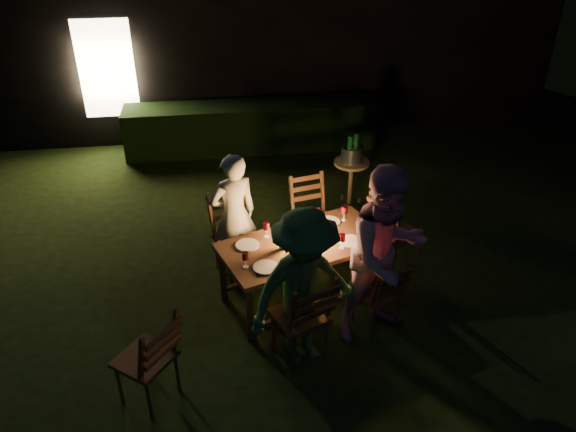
{
  "coord_description": "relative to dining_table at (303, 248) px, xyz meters",
  "views": [
    {
      "loc": [
        -1.1,
        -5.2,
        4.04
      ],
      "look_at": [
        -0.39,
        -0.09,
        0.91
      ],
      "focal_mm": 35.0,
      "sensor_mm": 36.0,
      "label": 1
    }
  ],
  "objects": [
    {
      "name": "garden_envelope",
      "position": [
        0.25,
        6.49,
        0.92
      ],
      "size": [
        40.0,
        40.0,
        3.2
      ],
      "color": "black",
      "rests_on": "ground"
    },
    {
      "name": "person_house_side",
      "position": [
        -0.7,
        0.62,
        0.1
      ],
      "size": [
        0.64,
        0.52,
        1.51
      ],
      "primitive_type": "imported",
      "rotation": [
        0.0,
        0.0,
        3.49
      ],
      "color": "white",
      "rests_on": "ground"
    },
    {
      "name": "plate_far_right",
      "position": [
        0.35,
        0.36,
        0.08
      ],
      "size": [
        0.25,
        0.25,
        0.01
      ],
      "primitive_type": "cylinder",
      "color": "white",
      "rests_on": "dining_table"
    },
    {
      "name": "chair_end",
      "position": [
        1.16,
        0.41,
        -0.34
      ],
      "size": [
        0.66,
        0.64,
        1.05
      ],
      "rotation": [
        0.0,
        0.0,
        -1.12
      ],
      "color": "#472917",
      "rests_on": "ground"
    },
    {
      "name": "napkin_right",
      "position": [
        0.62,
        -0.1,
        0.08
      ],
      "size": [
        0.18,
        0.14,
        0.01
      ],
      "primitive_type": "cube",
      "color": "red",
      "rests_on": "dining_table"
    },
    {
      "name": "plate_near_left",
      "position": [
        -0.44,
        -0.39,
        0.08
      ],
      "size": [
        0.25,
        0.25,
        0.01
      ],
      "primitive_type": "cylinder",
      "color": "white",
      "rests_on": "dining_table"
    },
    {
      "name": "chair_far_right",
      "position": [
        0.26,
        0.91,
        -0.35
      ],
      "size": [
        0.54,
        0.56,
        1.0
      ],
      "rotation": [
        0.0,
        0.0,
        3.36
      ],
      "color": "#472917",
      "rests_on": "ground"
    },
    {
      "name": "chair_near_right",
      "position": [
        0.68,
        -0.57,
        -0.38
      ],
      "size": [
        0.54,
        0.56,
        0.91
      ],
      "rotation": [
        0.0,
        0.0,
        0.39
      ],
      "color": "#472917",
      "rests_on": "ground"
    },
    {
      "name": "wineglass_a",
      "position": [
        -0.38,
        0.16,
        0.16
      ],
      "size": [
        0.06,
        0.06,
        0.18
      ],
      "primitive_type": null,
      "color": "#59070F",
      "rests_on": "dining_table"
    },
    {
      "name": "phone",
      "position": [
        -0.48,
        -0.49,
        0.08
      ],
      "size": [
        0.14,
        0.07,
        0.01
      ],
      "primitive_type": "cube",
      "color": "black",
      "rests_on": "dining_table"
    },
    {
      "name": "bottle_table",
      "position": [
        -0.24,
        -0.08,
        0.21
      ],
      "size": [
        0.07,
        0.07,
        0.28
      ],
      "primitive_type": "cylinder",
      "color": "#0F471E",
      "rests_on": "dining_table"
    },
    {
      "name": "wineglass_d",
      "position": [
        0.52,
        0.38,
        0.16
      ],
      "size": [
        0.06,
        0.06,
        0.18
      ],
      "primitive_type": null,
      "color": "#59070F",
      "rests_on": "dining_table"
    },
    {
      "name": "side_table",
      "position": [
        1.0,
        1.99,
        -0.07
      ],
      "size": [
        0.49,
        0.49,
        0.66
      ],
      "color": "olive",
      "rests_on": "ground"
    },
    {
      "name": "wineglass_c",
      "position": [
        0.38,
        -0.16,
        0.16
      ],
      "size": [
        0.06,
        0.06,
        0.18
      ],
      "primitive_type": null,
      "color": "#59070F",
      "rests_on": "dining_table"
    },
    {
      "name": "chair_near_left",
      "position": [
        -0.16,
        -0.88,
        -0.34
      ],
      "size": [
        0.63,
        0.64,
        1.05
      ],
      "rotation": [
        0.0,
        0.0,
        0.4
      ],
      "color": "#472917",
      "rests_on": "ground"
    },
    {
      "name": "person_opp_left",
      "position": [
        -0.15,
        -0.92,
        0.18
      ],
      "size": [
        1.22,
        0.94,
        1.66
      ],
      "primitive_type": "imported",
      "rotation": [
        0.0,
        0.0,
        0.34
      ],
      "color": "#336231",
      "rests_on": "ground"
    },
    {
      "name": "napkin_left",
      "position": [
        -0.03,
        -0.35,
        0.08
      ],
      "size": [
        0.18,
        0.14,
        0.01
      ],
      "primitive_type": "cube",
      "color": "red",
      "rests_on": "dining_table"
    },
    {
      "name": "bottle_bucket_b",
      "position": [
        1.05,
        2.03,
        0.17
      ],
      "size": [
        0.07,
        0.07,
        0.32
      ],
      "primitive_type": "cylinder",
      "color": "#0F471E",
      "rests_on": "side_table"
    },
    {
      "name": "plate_far_left",
      "position": [
        -0.59,
        0.02,
        0.08
      ],
      "size": [
        0.25,
        0.25,
        0.01
      ],
      "primitive_type": "cylinder",
      "color": "white",
      "rests_on": "dining_table"
    },
    {
      "name": "ice_bucket",
      "position": [
        1.0,
        1.99,
        0.12
      ],
      "size": [
        0.3,
        0.3,
        0.22
      ],
      "primitive_type": "cylinder",
      "color": "#A5A8AD",
      "rests_on": "side_table"
    },
    {
      "name": "plate_near_right",
      "position": [
        0.5,
        -0.05,
        0.08
      ],
      "size": [
        0.25,
        0.25,
        0.01
      ],
      "primitive_type": "cylinder",
      "color": "white",
      "rests_on": "dining_table"
    },
    {
      "name": "bottle_bucket_a",
      "position": [
        0.95,
        1.95,
        0.17
      ],
      "size": [
        0.07,
        0.07,
        0.32
      ],
      "primitive_type": "cylinder",
      "color": "#0F471E",
      "rests_on": "side_table"
    },
    {
      "name": "chair_far_left",
      "position": [
        -0.69,
        0.57,
        -0.34
      ],
      "size": [
        0.63,
        0.65,
        1.05
      ],
      "rotation": [
        0.0,
        0.0,
        3.57
      ],
      "color": "#472917",
      "rests_on": "ground"
    },
    {
      "name": "lantern",
      "position": [
        0.03,
        0.06,
        0.23
      ],
      "size": [
        0.16,
        0.16,
        0.35
      ],
      "color": "white",
      "rests_on": "dining_table"
    },
    {
      "name": "person_opp_right",
      "position": [
        0.7,
        -0.62,
        0.28
      ],
      "size": [
        1.09,
        0.97,
        1.86
      ],
      "primitive_type": "imported",
      "rotation": [
        0.0,
        0.0,
        0.34
      ],
      "color": "#CB8BA7",
      "rests_on": "ground"
    },
    {
      "name": "wineglass_e",
      "position": [
        0.01,
        -0.32,
        0.16
      ],
      "size": [
        0.06,
        0.06,
        0.18
      ],
      "primitive_type": null,
      "color": "silver",
      "rests_on": "dining_table"
    },
    {
      "name": "dining_table",
      "position": [
        0.0,
        0.0,
        0.0
      ],
      "size": [
        1.93,
        1.4,
        0.73
      ],
      "rotation": [
        0.0,
        0.0,
        0.34
      ],
      "color": "#472917",
      "rests_on": "ground"
    },
    {
      "name": "wineglass_b",
      "position": [
        -0.64,
        -0.36,
        0.16
      ],
      "size": [
        0.06,
        0.06,
        0.18
      ],
      "primitive_type": null,
      "color": "#59070F",
      "rests_on": "dining_table"
    },
    {
      "name": "chair_spare",
      "position": [
        -1.57,
        -1.22,
        -0.35
      ],
      "size": [
        0.66,
        0.65,
        1.01
      ],
      "rotation": [
        0.0,
        0.0,
        0.9
      ],
      "color": "#472917",
      "rests_on": "ground"
    }
  ]
}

